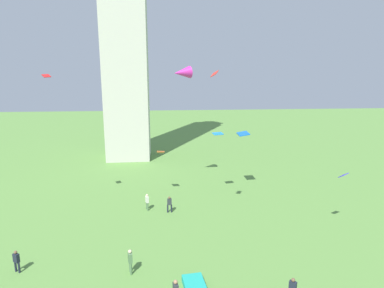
% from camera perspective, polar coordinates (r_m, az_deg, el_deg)
% --- Properties ---
extents(person_1, '(0.36, 0.53, 1.74)m').
position_cam_1_polar(person_1, '(23.25, -11.06, -19.82)').
color(person_1, '#51754C').
rests_on(person_1, ground_plane).
extents(person_2, '(0.51, 0.25, 1.65)m').
position_cam_1_polar(person_2, '(31.84, -4.08, -10.63)').
color(person_2, '#1E2333').
rests_on(person_2, ground_plane).
extents(person_3, '(0.48, 0.42, 1.60)m').
position_cam_1_polar(person_3, '(25.95, -29.08, -17.81)').
color(person_3, '#1E2333').
rests_on(person_3, ground_plane).
extents(person_5, '(0.38, 0.51, 1.69)m').
position_cam_1_polar(person_5, '(32.60, -8.09, -10.13)').
color(person_5, '#51754C').
rests_on(person_5, ground_plane).
extents(kite_flying_0, '(1.22, 1.77, 0.38)m').
position_cam_1_polar(kite_flying_0, '(36.54, 9.19, 1.86)').
color(kite_flying_0, blue).
extents(kite_flying_1, '(0.73, 0.96, 0.58)m').
position_cam_1_polar(kite_flying_1, '(25.24, 4.09, 12.53)').
color(kite_flying_1, red).
extents(kite_flying_2, '(0.87, 1.15, 0.54)m').
position_cam_1_polar(kite_flying_2, '(34.85, -5.68, -1.45)').
color(kite_flying_2, '#D75B33').
extents(kite_flying_3, '(0.98, 1.05, 0.33)m').
position_cam_1_polar(kite_flying_3, '(31.79, -24.77, 11.11)').
color(kite_flying_3, red).
extents(kite_flying_4, '(2.39, 2.01, 1.52)m').
position_cam_1_polar(kite_flying_4, '(36.01, -1.79, 12.73)').
color(kite_flying_4, '#D12AA1').
extents(kite_flying_5, '(0.92, 0.83, 0.46)m').
position_cam_1_polar(kite_flying_5, '(29.84, 25.63, -5.09)').
color(kite_flying_5, '#372AD9').
extents(kite_flying_6, '(1.23, 0.99, 0.20)m').
position_cam_1_polar(kite_flying_6, '(33.95, 4.68, 1.87)').
color(kite_flying_6, blue).
extents(kite_bundle_2, '(1.53, 2.29, 0.45)m').
position_cam_1_polar(kite_bundle_2, '(21.82, 0.51, -24.34)').
color(kite_bundle_2, teal).
rests_on(kite_bundle_2, ground_plane).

